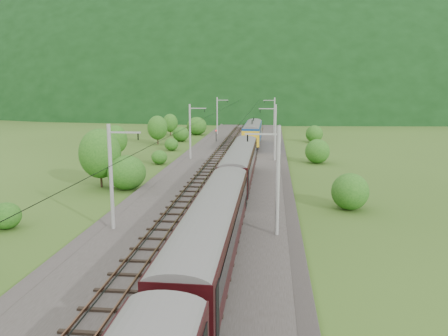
# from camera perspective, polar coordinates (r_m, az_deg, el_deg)

# --- Properties ---
(ground) EXTENTS (600.00, 600.00, 0.00)m
(ground) POSITION_cam_1_polar(r_m,az_deg,el_deg) (33.25, -4.01, -8.75)
(ground) COLOR #2E4716
(ground) RESTS_ON ground
(railbed) EXTENTS (14.00, 220.00, 0.30)m
(railbed) POSITION_cam_1_polar(r_m,az_deg,el_deg) (42.64, -1.63, -4.07)
(railbed) COLOR #38332D
(railbed) RESTS_ON ground
(track_left) EXTENTS (2.40, 220.00, 0.27)m
(track_left) POSITION_cam_1_polar(r_m,az_deg,el_deg) (42.97, -4.81, -3.68)
(track_left) COLOR brown
(track_left) RESTS_ON railbed
(track_right) EXTENTS (2.40, 220.00, 0.27)m
(track_right) POSITION_cam_1_polar(r_m,az_deg,el_deg) (42.33, 1.59, -3.87)
(track_right) COLOR brown
(track_right) RESTS_ON railbed
(catenary_left) EXTENTS (2.54, 192.28, 8.00)m
(catenary_left) POSITION_cam_1_polar(r_m,az_deg,el_deg) (64.24, -4.39, 4.94)
(catenary_left) COLOR gray
(catenary_left) RESTS_ON railbed
(catenary_right) EXTENTS (2.54, 192.28, 8.00)m
(catenary_right) POSITION_cam_1_polar(r_m,az_deg,el_deg) (63.15, 6.63, 4.80)
(catenary_right) COLOR gray
(catenary_right) RESTS_ON railbed
(overhead_wires) EXTENTS (4.83, 198.00, 0.03)m
(overhead_wires) POSITION_cam_1_polar(r_m,az_deg,el_deg) (41.39, -1.68, 5.27)
(overhead_wires) COLOR black
(overhead_wires) RESTS_ON ground
(mountain_main) EXTENTS (504.00, 360.00, 244.00)m
(mountain_main) POSITION_cam_1_polar(r_m,az_deg,el_deg) (291.06, 5.18, 8.71)
(mountain_main) COLOR black
(mountain_main) RESTS_ON ground
(mountain_ridge) EXTENTS (336.00, 280.00, 132.00)m
(mountain_ridge) POSITION_cam_1_polar(r_m,az_deg,el_deg) (354.04, -14.73, 8.79)
(mountain_ridge) COLOR black
(mountain_ridge) RESTS_ON ground
(train) EXTENTS (2.82, 136.38, 4.90)m
(train) POSITION_cam_1_polar(r_m,az_deg,el_deg) (15.82, -6.95, -18.82)
(train) COLOR black
(train) RESTS_ON ground
(hazard_post_near) EXTENTS (0.17, 0.17, 1.63)m
(hazard_post_near) POSITION_cam_1_polar(r_m,az_deg,el_deg) (98.81, 2.68, 5.09)
(hazard_post_near) COLOR red
(hazard_post_near) RESTS_ON railbed
(hazard_post_far) EXTENTS (0.16, 0.16, 1.54)m
(hazard_post_far) POSITION_cam_1_polar(r_m,az_deg,el_deg) (56.30, 0.37, 0.60)
(hazard_post_far) COLOR red
(hazard_post_far) RESTS_ON railbed
(signal) EXTENTS (0.24, 0.24, 2.17)m
(signal) POSITION_cam_1_polar(r_m,az_deg,el_deg) (83.92, -1.03, 4.37)
(signal) COLOR black
(signal) RESTS_ON railbed
(vegetation_left) EXTENTS (12.83, 144.10, 6.47)m
(vegetation_left) POSITION_cam_1_polar(r_m,az_deg,el_deg) (44.95, -18.69, -0.70)
(vegetation_left) COLOR #1C4F15
(vegetation_left) RESTS_ON ground
(vegetation_right) EXTENTS (7.17, 95.20, 3.13)m
(vegetation_right) POSITION_cam_1_polar(r_m,az_deg,el_deg) (51.68, 13.88, -0.26)
(vegetation_right) COLOR #1C4F15
(vegetation_right) RESTS_ON ground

